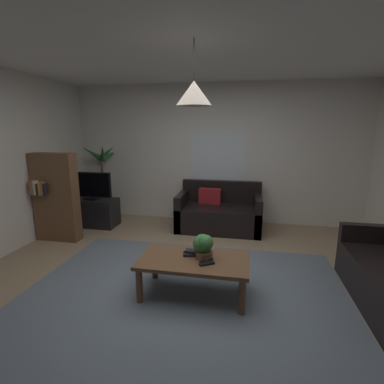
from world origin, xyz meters
TOP-DOWN VIEW (x-y plane):
  - floor at (0.00, 0.00)m, footprint 5.41×5.06m
  - rug at (0.00, -0.20)m, footprint 3.52×2.78m
  - wall_back at (0.00, 2.56)m, footprint 5.53×0.06m
  - ceiling at (0.00, 0.00)m, footprint 5.41×5.06m
  - window_pane at (0.06, 2.53)m, footprint 1.01×0.01m
  - couch_under_window at (0.15, 2.05)m, footprint 1.45×0.83m
  - coffee_table at (0.10, -0.11)m, footprint 1.17×0.63m
  - book_on_table_0 at (0.03, -0.03)m, footprint 0.15×0.13m
  - book_on_table_1 at (0.05, -0.02)m, footprint 0.13×0.10m
  - remote_on_table_0 at (0.24, -0.16)m, footprint 0.13×0.16m
  - remote_on_table_1 at (0.25, -0.22)m, footprint 0.16×0.13m
  - potted_plant_on_table at (0.20, -0.07)m, footprint 0.23×0.23m
  - tv_stand at (-2.16, 1.78)m, footprint 0.90×0.44m
  - tv at (-2.16, 1.76)m, footprint 0.80×0.16m
  - potted_palm_corner at (-2.19, 2.31)m, footprint 0.73×0.87m
  - bookshelf_corner at (-2.34, 1.04)m, footprint 0.70×0.31m
  - pendant_lamp at (0.10, -0.11)m, footprint 0.34×0.34m

SIDE VIEW (x-z plane):
  - floor at x=0.00m, z-range -0.02..0.00m
  - rug at x=0.00m, z-range 0.00..0.01m
  - tv_stand at x=-2.16m, z-range 0.00..0.50m
  - couch_under_window at x=0.15m, z-range -0.13..0.69m
  - coffee_table at x=0.10m, z-range 0.15..0.56m
  - remote_on_table_0 at x=0.24m, z-range 0.42..0.44m
  - remote_on_table_1 at x=0.25m, z-range 0.42..0.44m
  - book_on_table_0 at x=0.03m, z-range 0.42..0.44m
  - book_on_table_1 at x=0.05m, z-range 0.44..0.47m
  - potted_plant_on_table at x=0.20m, z-range 0.42..0.70m
  - potted_palm_corner at x=-2.19m, z-range -0.07..1.45m
  - bookshelf_corner at x=-2.34m, z-range 0.01..1.41m
  - tv at x=-2.16m, z-range 0.51..1.01m
  - window_pane at x=0.06m, z-range 0.63..1.73m
  - wall_back at x=0.00m, z-range 0.00..2.57m
  - pendant_lamp at x=0.10m, z-range 1.80..2.39m
  - ceiling at x=0.00m, z-range 2.57..2.59m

